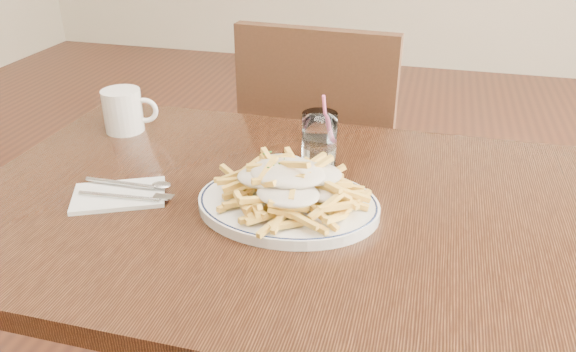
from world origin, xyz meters
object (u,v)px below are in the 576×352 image
(chair_far, at_px, (323,157))
(coffee_mug, at_px, (124,111))
(table, at_px, (278,234))
(loaded_fries, at_px, (288,179))
(water_glass, at_px, (319,143))
(fries_plate, at_px, (288,204))

(chair_far, relative_size, coffee_mug, 7.48)
(table, xyz_separation_m, chair_far, (-0.04, 0.63, -0.13))
(loaded_fries, relative_size, water_glass, 1.92)
(fries_plate, xyz_separation_m, coffee_mug, (-0.47, 0.26, 0.04))
(fries_plate, bearing_deg, table, 131.01)
(water_glass, bearing_deg, chair_far, 99.93)
(chair_far, bearing_deg, loaded_fries, -84.29)
(table, distance_m, water_glass, 0.21)
(table, bearing_deg, fries_plate, -48.99)
(table, distance_m, fries_plate, 0.10)
(table, relative_size, water_glass, 7.51)
(water_glass, bearing_deg, table, -105.69)
(water_glass, height_order, coffee_mug, water_glass)
(chair_far, bearing_deg, table, -86.57)
(fries_plate, bearing_deg, coffee_mug, 151.42)
(table, xyz_separation_m, coffee_mug, (-0.44, 0.22, 0.13))
(fries_plate, bearing_deg, loaded_fries, 135.00)
(coffee_mug, bearing_deg, chair_far, 45.05)
(table, xyz_separation_m, water_glass, (0.04, 0.16, 0.13))
(loaded_fries, bearing_deg, coffee_mug, 151.42)
(table, distance_m, coffee_mug, 0.51)
(water_glass, relative_size, coffee_mug, 1.25)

